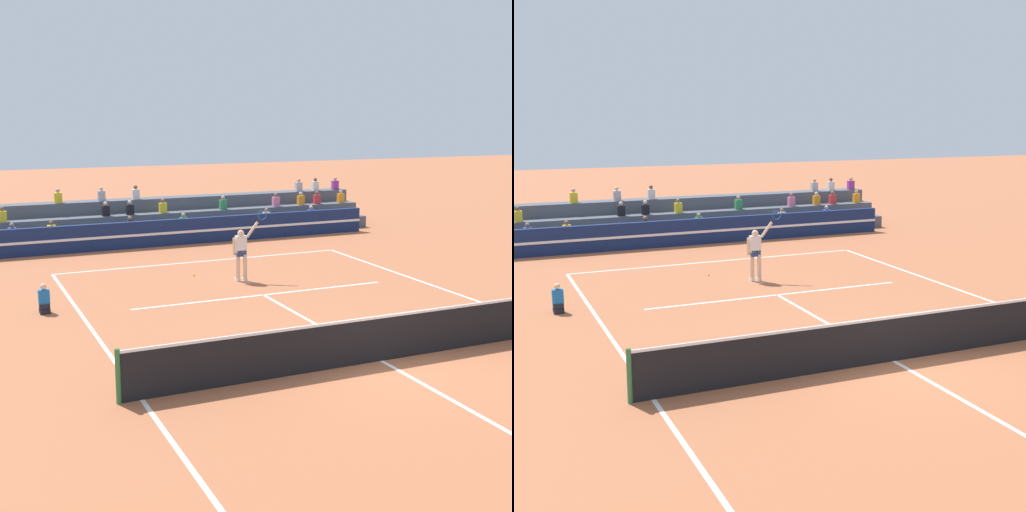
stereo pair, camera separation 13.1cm
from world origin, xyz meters
The scene contains 8 objects.
ground_plane centered at (0.00, 0.00, 0.00)m, with size 120.00×120.00×0.00m, color #AD603D.
court_lines centered at (0.00, 0.00, 0.00)m, with size 11.10×23.90×0.01m.
tennis_net centered at (0.00, 0.00, 0.54)m, with size 12.00×0.10×1.10m.
sponsor_banner_wall centered at (0.00, 15.55, 0.55)m, with size 18.00×0.26×1.10m.
bleacher_stand centered at (0.00, 18.08, 0.65)m, with size 19.92×2.85×2.28m.
ball_kid_courtside centered at (-6.39, 7.06, 0.33)m, with size 0.30×0.36×0.84m.
tennis_player centered at (0.11, 8.41, 0.98)m, with size 1.25×0.36×2.38m.
tennis_ball centered at (-1.11, 9.73, 0.03)m, with size 0.07×0.07×0.07m, color #C6DB33.
Camera 2 is at (-8.59, -12.84, 5.48)m, focal length 50.00 mm.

